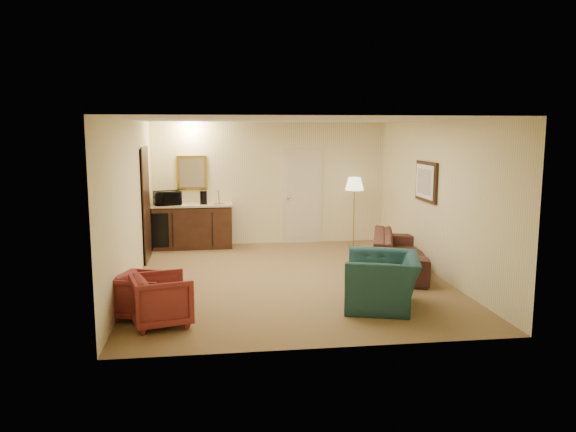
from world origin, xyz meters
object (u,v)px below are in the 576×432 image
at_px(sofa, 400,246).
at_px(rose_chair_near, 144,293).
at_px(rose_chair_far, 161,298).
at_px(coffee_maker, 204,198).
at_px(microwave, 167,197).
at_px(coffee_table, 406,271).
at_px(teal_armchair, 383,272).
at_px(floor_lamp, 354,212).
at_px(wetbar_cabinet, 193,226).
at_px(waste_bin, 225,240).

distance_m(sofa, rose_chair_near, 4.53).
relative_size(rose_chair_far, coffee_maker, 2.62).
bearing_deg(microwave, rose_chair_far, -105.06).
distance_m(rose_chair_near, coffee_maker, 4.46).
height_order(rose_chair_far, coffee_table, rose_chair_far).
relative_size(teal_armchair, rose_chair_far, 1.57).
height_order(teal_armchair, coffee_table, teal_armchair).
bearing_deg(sofa, coffee_maker, 71.63).
xyz_separation_m(sofa, rose_chair_near, (-4.12, -1.90, -0.12)).
height_order(teal_armchair, microwave, microwave).
bearing_deg(teal_armchair, floor_lamp, -171.63).
xyz_separation_m(wetbar_cabinet, rose_chair_far, (-0.25, -4.69, -0.10)).
bearing_deg(coffee_maker, rose_chair_far, -76.06).
distance_m(rose_chair_near, microwave, 4.38).
xyz_separation_m(teal_armchair, rose_chair_far, (-2.98, -0.34, -0.13)).
bearing_deg(rose_chair_near, teal_armchair, -70.68).
relative_size(rose_chair_far, waste_bin, 2.34).
xyz_separation_m(teal_armchair, coffee_table, (0.72, 1.07, -0.28)).
bearing_deg(floor_lamp, sofa, -82.99).
bearing_deg(wetbar_cabinet, rose_chair_near, -96.51).
xyz_separation_m(coffee_table, floor_lamp, (-0.10, 2.96, 0.53)).
height_order(rose_chair_far, waste_bin, rose_chair_far).
xyz_separation_m(wetbar_cabinet, coffee_maker, (0.23, -0.04, 0.60)).
relative_size(sofa, rose_chair_near, 3.46).
bearing_deg(microwave, teal_armchair, -71.11).
xyz_separation_m(rose_chair_far, waste_bin, (0.92, 4.62, -0.21)).
bearing_deg(waste_bin, rose_chair_near, -105.13).
distance_m(teal_armchair, coffee_table, 1.32).
height_order(rose_chair_far, coffee_maker, coffee_maker).
height_order(coffee_table, floor_lamp, floor_lamp).
bearing_deg(rose_chair_near, waste_bin, 3.61).
xyz_separation_m(teal_armchair, waste_bin, (-2.06, 4.28, -0.34)).
distance_m(wetbar_cabinet, coffee_table, 4.77).
distance_m(rose_chair_far, microwave, 4.69).
relative_size(floor_lamp, microwave, 2.86).
distance_m(rose_chair_near, coffee_table, 4.10).
relative_size(floor_lamp, coffee_maker, 5.39).
relative_size(sofa, teal_armchair, 2.01).
height_order(teal_armchair, waste_bin, teal_armchair).
bearing_deg(coffee_maker, wetbar_cabinet, -170.71).
distance_m(waste_bin, coffee_maker, 1.00).
bearing_deg(coffee_maker, microwave, -158.11).
distance_m(floor_lamp, waste_bin, 2.76).
bearing_deg(floor_lamp, teal_armchair, -98.76).
distance_m(sofa, waste_bin, 3.82).
height_order(rose_chair_near, microwave, microwave).
bearing_deg(waste_bin, wetbar_cabinet, 174.00).
bearing_deg(coffee_maker, floor_lamp, 14.78).
distance_m(rose_chair_near, rose_chair_far, 0.40).
relative_size(waste_bin, microwave, 0.59).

